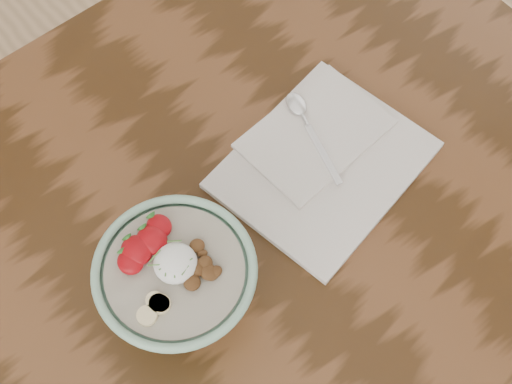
% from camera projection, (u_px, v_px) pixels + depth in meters
% --- Properties ---
extents(table, '(1.60, 0.90, 0.75)m').
position_uv_depth(table, '(124.00, 325.00, 1.03)').
color(table, '#38200E').
rests_on(table, ground).
extents(breakfast_bowl, '(0.20, 0.20, 0.13)m').
position_uv_depth(breakfast_bowl, '(177.00, 281.00, 0.89)').
color(breakfast_bowl, '#86B49A').
rests_on(breakfast_bowl, table).
extents(napkin, '(0.32, 0.28, 0.02)m').
position_uv_depth(napkin, '(322.00, 158.00, 1.04)').
color(napkin, silver).
rests_on(napkin, table).
extents(spoon, '(0.06, 0.17, 0.01)m').
position_uv_depth(spoon, '(303.00, 116.00, 1.06)').
color(spoon, silver).
rests_on(spoon, napkin).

